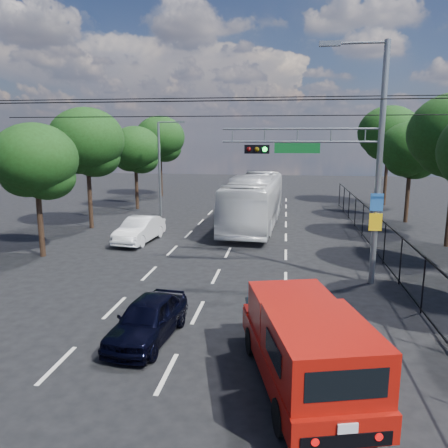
% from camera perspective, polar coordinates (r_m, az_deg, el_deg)
% --- Properties ---
extents(ground, '(120.00, 120.00, 0.00)m').
position_cam_1_polar(ground, '(11.88, -7.46, -18.77)').
color(ground, black).
rests_on(ground, ground).
extents(lane_markings, '(6.12, 38.00, 0.01)m').
position_cam_1_polar(lane_markings, '(24.78, 1.12, -2.55)').
color(lane_markings, beige).
rests_on(lane_markings, ground).
extents(signal_mast, '(6.43, 0.39, 9.50)m').
position_cam_1_polar(signal_mast, '(18.06, 15.88, 8.68)').
color(signal_mast, slate).
rests_on(signal_mast, ground).
extents(streetlight_left, '(2.09, 0.22, 7.08)m').
position_cam_1_polar(streetlight_left, '(33.25, -8.15, 7.75)').
color(streetlight_left, slate).
rests_on(streetlight_left, ground).
extents(utility_wires, '(22.00, 5.04, 0.74)m').
position_cam_1_polar(utility_wires, '(18.98, -0.73, 15.22)').
color(utility_wires, black).
rests_on(utility_wires, ground).
extents(fence_right, '(0.06, 34.03, 2.00)m').
position_cam_1_polar(fence_right, '(23.09, 19.64, -1.63)').
color(fence_right, black).
rests_on(fence_right, ground).
extents(tree_right_d, '(4.32, 4.32, 7.02)m').
position_cam_1_polar(tree_right_d, '(33.06, 23.26, 8.53)').
color(tree_right_d, black).
rests_on(tree_right_d, ground).
extents(tree_right_e, '(5.28, 5.28, 8.58)m').
position_cam_1_polar(tree_right_e, '(40.86, 20.73, 10.59)').
color(tree_right_e, black).
rests_on(tree_right_e, ground).
extents(tree_left_b, '(4.08, 4.08, 6.63)m').
position_cam_1_polar(tree_left_b, '(23.31, -23.33, 7.06)').
color(tree_left_b, black).
rests_on(tree_left_b, ground).
extents(tree_left_c, '(4.80, 4.80, 7.80)m').
position_cam_1_polar(tree_left_c, '(29.74, -17.43, 9.75)').
color(tree_left_c, black).
rests_on(tree_left_c, ground).
extents(tree_left_d, '(4.20, 4.20, 6.83)m').
position_cam_1_polar(tree_left_d, '(37.02, -11.48, 9.20)').
color(tree_left_d, black).
rests_on(tree_left_d, ground).
extents(tree_left_e, '(4.92, 4.92, 7.99)m').
position_cam_1_polar(tree_left_e, '(44.68, -8.33, 10.67)').
color(tree_left_e, black).
rests_on(tree_left_e, ground).
extents(red_pickup, '(3.38, 5.99, 2.11)m').
position_cam_1_polar(red_pickup, '(10.87, 10.50, -15.17)').
color(red_pickup, black).
rests_on(red_pickup, ground).
extents(navy_hatchback, '(1.90, 3.90, 1.28)m').
position_cam_1_polar(navy_hatchback, '(13.43, -9.93, -12.11)').
color(navy_hatchback, black).
rests_on(navy_hatchback, ground).
extents(white_bus, '(3.53, 12.48, 3.44)m').
position_cam_1_polar(white_bus, '(29.44, 3.99, 3.04)').
color(white_bus, silver).
rests_on(white_bus, ground).
extents(white_van, '(1.94, 4.47, 1.43)m').
position_cam_1_polar(white_van, '(25.48, -10.96, -0.73)').
color(white_van, white).
rests_on(white_van, ground).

